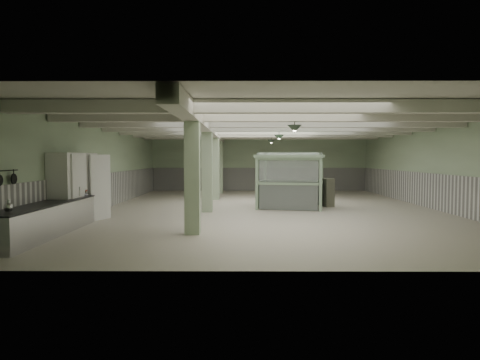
{
  "coord_description": "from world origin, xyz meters",
  "views": [
    {
      "loc": [
        -1.08,
        -18.05,
        2.17
      ],
      "look_at": [
        -1.18,
        -1.45,
        1.3
      ],
      "focal_mm": 32.0,
      "sensor_mm": 36.0,
      "label": 1
    }
  ],
  "objects_px": {
    "prep_counter": "(45,219)",
    "walkin_cooler": "(75,186)",
    "filing_cabinet": "(327,192)",
    "guard_booth": "(291,171)"
  },
  "relations": [
    {
      "from": "walkin_cooler",
      "to": "guard_booth",
      "type": "relative_size",
      "value": 0.82
    },
    {
      "from": "prep_counter",
      "to": "walkin_cooler",
      "type": "distance_m",
      "value": 2.47
    },
    {
      "from": "prep_counter",
      "to": "filing_cabinet",
      "type": "height_order",
      "value": "filing_cabinet"
    },
    {
      "from": "prep_counter",
      "to": "guard_booth",
      "type": "relative_size",
      "value": 1.61
    },
    {
      "from": "guard_booth",
      "to": "filing_cabinet",
      "type": "relative_size",
      "value": 2.62
    },
    {
      "from": "prep_counter",
      "to": "guard_booth",
      "type": "height_order",
      "value": "guard_booth"
    },
    {
      "from": "prep_counter",
      "to": "filing_cabinet",
      "type": "bearing_deg",
      "value": 38.08
    },
    {
      "from": "filing_cabinet",
      "to": "walkin_cooler",
      "type": "bearing_deg",
      "value": -170.62
    },
    {
      "from": "walkin_cooler",
      "to": "guard_booth",
      "type": "bearing_deg",
      "value": 30.24
    },
    {
      "from": "prep_counter",
      "to": "walkin_cooler",
      "type": "height_order",
      "value": "walkin_cooler"
    }
  ]
}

